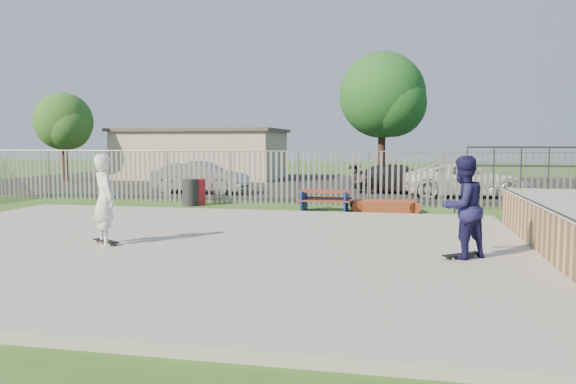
% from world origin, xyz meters
% --- Properties ---
extents(ground, '(120.00, 120.00, 0.00)m').
position_xyz_m(ground, '(0.00, 0.00, 0.00)').
color(ground, '#2D581E').
rests_on(ground, ground).
extents(concrete_slab, '(15.00, 12.00, 0.15)m').
position_xyz_m(concrete_slab, '(0.00, 0.00, 0.07)').
color(concrete_slab, '#9B9B96').
rests_on(concrete_slab, ground).
extents(fence, '(26.04, 16.02, 2.00)m').
position_xyz_m(fence, '(1.00, 4.59, 1.00)').
color(fence, gray).
rests_on(fence, ground).
extents(picnic_table, '(1.73, 1.44, 0.72)m').
position_xyz_m(picnic_table, '(2.29, 7.13, 0.37)').
color(picnic_table, maroon).
rests_on(picnic_table, ground).
extents(funbox, '(2.01, 1.24, 0.38)m').
position_xyz_m(funbox, '(4.26, 7.48, 0.19)').
color(funbox, brown).
rests_on(funbox, ground).
extents(trash_bin_red, '(0.59, 0.59, 0.98)m').
position_xyz_m(trash_bin_red, '(-2.65, 8.23, 0.49)').
color(trash_bin_red, '#AF1B28').
rests_on(trash_bin_red, ground).
extents(trash_bin_grey, '(0.59, 0.59, 0.98)m').
position_xyz_m(trash_bin_grey, '(-2.81, 7.90, 0.49)').
color(trash_bin_grey, '#242427').
rests_on(trash_bin_grey, ground).
extents(parking_lot, '(40.00, 18.00, 0.02)m').
position_xyz_m(parking_lot, '(0.00, 19.00, 0.01)').
color(parking_lot, black).
rests_on(parking_lot, ground).
extents(car_silver, '(4.52, 1.86, 1.46)m').
position_xyz_m(car_silver, '(-4.19, 12.62, 0.75)').
color(car_silver, '#B4B4B9').
rests_on(car_silver, parking_lot).
extents(car_dark, '(4.63, 2.18, 1.31)m').
position_xyz_m(car_dark, '(4.69, 14.63, 0.67)').
color(car_dark, black).
rests_on(car_dark, parking_lot).
extents(car_white, '(5.46, 3.17, 1.43)m').
position_xyz_m(car_white, '(7.43, 13.23, 0.73)').
color(car_white, white).
rests_on(car_white, parking_lot).
extents(building, '(10.40, 6.40, 3.20)m').
position_xyz_m(building, '(-8.00, 23.00, 1.61)').
color(building, beige).
rests_on(building, ground).
extents(tree_left, '(3.45, 3.45, 5.33)m').
position_xyz_m(tree_left, '(-15.33, 19.11, 3.58)').
color(tree_left, '#382116').
rests_on(tree_left, ground).
extents(tree_mid, '(4.74, 4.74, 7.32)m').
position_xyz_m(tree_mid, '(3.60, 20.33, 4.93)').
color(tree_mid, '#3C2318').
rests_on(tree_mid, ground).
extents(skateboard_a, '(0.75, 0.66, 0.08)m').
position_xyz_m(skateboard_a, '(5.98, -0.62, 0.19)').
color(skateboard_a, black).
rests_on(skateboard_a, concrete_slab).
extents(skateboard_b, '(0.78, 0.60, 0.08)m').
position_xyz_m(skateboard_b, '(-1.33, -0.65, 0.19)').
color(skateboard_b, black).
rests_on(skateboard_b, concrete_slab).
extents(skater_navy, '(1.18, 1.15, 1.92)m').
position_xyz_m(skater_navy, '(5.98, -0.62, 1.11)').
color(skater_navy, '#171543').
rests_on(skater_navy, concrete_slab).
extents(skater_white, '(0.83, 0.81, 1.92)m').
position_xyz_m(skater_white, '(-1.33, -0.65, 1.11)').
color(skater_white, white).
rests_on(skater_white, concrete_slab).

